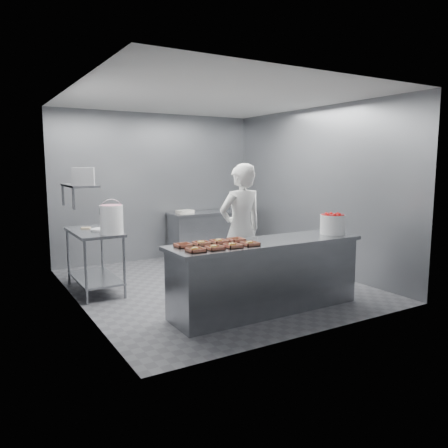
{
  "coord_description": "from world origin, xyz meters",
  "views": [
    {
      "loc": [
        -3.21,
        -5.69,
        1.86
      ],
      "look_at": [
        0.06,
        -0.2,
        0.97
      ],
      "focal_mm": 35.0,
      "sensor_mm": 36.0,
      "label": 1
    }
  ],
  "objects_px": {
    "tray_2": "(233,245)",
    "strawberry_tub": "(332,223)",
    "service_counter": "(266,275)",
    "tray_0": "(195,250)",
    "worker": "(241,230)",
    "tray_1": "(214,248)",
    "tray_4": "(183,245)",
    "tray_5": "(202,243)",
    "prep_table": "(94,251)",
    "appliance": "(83,176)",
    "back_counter": "(206,234)",
    "tray_6": "(219,241)",
    "tray_7": "(236,240)",
    "tray_3": "(250,244)",
    "glaze_bucket": "(111,219)"
  },
  "relations": [
    {
      "from": "tray_2",
      "to": "strawberry_tub",
      "type": "xyz_separation_m",
      "value": [
        1.68,
        0.12,
        0.12
      ]
    },
    {
      "from": "service_counter",
      "to": "tray_0",
      "type": "relative_size",
      "value": 13.88
    },
    {
      "from": "strawberry_tub",
      "to": "worker",
      "type": "bearing_deg",
      "value": 140.14
    },
    {
      "from": "tray_1",
      "to": "tray_4",
      "type": "bearing_deg",
      "value": 127.49
    },
    {
      "from": "tray_4",
      "to": "tray_5",
      "type": "xyz_separation_m",
      "value": [
        0.24,
        -0.0,
        0.0
      ]
    },
    {
      "from": "prep_table",
      "to": "appliance",
      "type": "relative_size",
      "value": 3.78
    },
    {
      "from": "tray_2",
      "to": "back_counter",
      "type": "bearing_deg",
      "value": 66.24
    },
    {
      "from": "service_counter",
      "to": "tray_6",
      "type": "relative_size",
      "value": 13.88
    },
    {
      "from": "tray_1",
      "to": "tray_6",
      "type": "height_order",
      "value": "same"
    },
    {
      "from": "prep_table",
      "to": "tray_5",
      "type": "bearing_deg",
      "value": -65.69
    },
    {
      "from": "tray_7",
      "to": "appliance",
      "type": "xyz_separation_m",
      "value": [
        -1.46,
        1.53,
        0.76
      ]
    },
    {
      "from": "strawberry_tub",
      "to": "appliance",
      "type": "height_order",
      "value": "appliance"
    },
    {
      "from": "tray_1",
      "to": "appliance",
      "type": "xyz_separation_m",
      "value": [
        -0.98,
        1.83,
        0.76
      ]
    },
    {
      "from": "tray_0",
      "to": "tray_4",
      "type": "height_order",
      "value": "tray_0"
    },
    {
      "from": "tray_0",
      "to": "tray_3",
      "type": "height_order",
      "value": "same"
    },
    {
      "from": "prep_table",
      "to": "tray_1",
      "type": "distance_m",
      "value": 2.28
    },
    {
      "from": "prep_table",
      "to": "tray_2",
      "type": "relative_size",
      "value": 6.4
    },
    {
      "from": "back_counter",
      "to": "tray_0",
      "type": "height_order",
      "value": "tray_0"
    },
    {
      "from": "prep_table",
      "to": "tray_3",
      "type": "relative_size",
      "value": 6.4
    },
    {
      "from": "tray_5",
      "to": "service_counter",
      "type": "bearing_deg",
      "value": -10.44
    },
    {
      "from": "tray_3",
      "to": "appliance",
      "type": "bearing_deg",
      "value": 128.53
    },
    {
      "from": "tray_1",
      "to": "tray_4",
      "type": "height_order",
      "value": "tray_1"
    },
    {
      "from": "back_counter",
      "to": "tray_3",
      "type": "height_order",
      "value": "tray_3"
    },
    {
      "from": "tray_3",
      "to": "tray_6",
      "type": "relative_size",
      "value": 1.0
    },
    {
      "from": "back_counter",
      "to": "worker",
      "type": "relative_size",
      "value": 0.81
    },
    {
      "from": "tray_0",
      "to": "tray_7",
      "type": "height_order",
      "value": "tray_0"
    },
    {
      "from": "back_counter",
      "to": "tray_6",
      "type": "height_order",
      "value": "tray_6"
    },
    {
      "from": "tray_4",
      "to": "glaze_bucket",
      "type": "bearing_deg",
      "value": 107.76
    },
    {
      "from": "back_counter",
      "to": "tray_0",
      "type": "xyz_separation_m",
      "value": [
        -1.98,
        -3.4,
        0.47
      ]
    },
    {
      "from": "tray_1",
      "to": "tray_7",
      "type": "xyz_separation_m",
      "value": [
        0.48,
        0.31,
        -0.0
      ]
    },
    {
      "from": "tray_1",
      "to": "strawberry_tub",
      "type": "xyz_separation_m",
      "value": [
        1.92,
        0.12,
        0.12
      ]
    },
    {
      "from": "tray_3",
      "to": "tray_4",
      "type": "relative_size",
      "value": 1.0
    },
    {
      "from": "prep_table",
      "to": "appliance",
      "type": "height_order",
      "value": "appliance"
    },
    {
      "from": "tray_1",
      "to": "tray_2",
      "type": "height_order",
      "value": "same"
    },
    {
      "from": "prep_table",
      "to": "worker",
      "type": "relative_size",
      "value": 0.65
    },
    {
      "from": "prep_table",
      "to": "tray_6",
      "type": "xyz_separation_m",
      "value": [
        1.05,
        -1.8,
        0.33
      ]
    },
    {
      "from": "strawberry_tub",
      "to": "tray_0",
      "type": "bearing_deg",
      "value": -176.9
    },
    {
      "from": "tray_7",
      "to": "glaze_bucket",
      "type": "bearing_deg",
      "value": 130.41
    },
    {
      "from": "service_counter",
      "to": "back_counter",
      "type": "distance_m",
      "value": 3.37
    },
    {
      "from": "glaze_bucket",
      "to": "appliance",
      "type": "relative_size",
      "value": 1.51
    },
    {
      "from": "tray_3",
      "to": "tray_6",
      "type": "bearing_deg",
      "value": 127.84
    },
    {
      "from": "glaze_bucket",
      "to": "appliance",
      "type": "distance_m",
      "value": 0.68
    },
    {
      "from": "back_counter",
      "to": "tray_6",
      "type": "distance_m",
      "value": 3.47
    },
    {
      "from": "back_counter",
      "to": "tray_4",
      "type": "distance_m",
      "value": 3.7
    },
    {
      "from": "strawberry_tub",
      "to": "tray_4",
      "type": "bearing_deg",
      "value": 174.9
    },
    {
      "from": "tray_4",
      "to": "tray_5",
      "type": "relative_size",
      "value": 1.0
    },
    {
      "from": "service_counter",
      "to": "back_counter",
      "type": "xyz_separation_m",
      "value": [
        0.9,
        3.25,
        -0.0
      ]
    },
    {
      "from": "back_counter",
      "to": "tray_2",
      "type": "height_order",
      "value": "tray_2"
    },
    {
      "from": "tray_3",
      "to": "tray_6",
      "type": "distance_m",
      "value": 0.39
    },
    {
      "from": "appliance",
      "to": "tray_6",
      "type": "bearing_deg",
      "value": -34.16
    }
  ]
}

